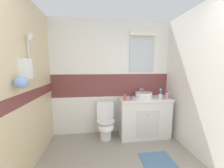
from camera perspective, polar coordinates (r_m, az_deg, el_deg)
wall_back_tiled at (r=2.88m, az=0.05°, el=2.73°), size 3.20×0.20×2.50m
wall_left_shower_alcove at (r=1.91m, az=-38.77°, el=-1.83°), size 0.26×3.48×2.50m
wall_right_plain at (r=2.35m, az=39.27°, el=-0.43°), size 0.10×3.48×2.50m
vanity_cabinet at (r=2.96m, az=13.94°, el=-14.07°), size 1.08×0.51×0.85m
sink_basin at (r=2.84m, az=13.97°, el=-4.68°), size 0.35×0.40×0.18m
toilet at (r=2.81m, az=-2.92°, el=-16.43°), size 0.37×0.50×0.79m
toothbrush_cup at (r=2.83m, az=20.80°, el=-5.03°), size 0.07×0.07×0.22m
soap_dispenser at (r=2.89m, az=23.39°, el=-4.81°), size 0.06×0.06×0.17m
perfume_flask_small at (r=2.61m, az=8.58°, el=-5.99°), size 0.05×0.03×0.10m
deodorant_spray_can at (r=2.56m, az=5.79°, el=-5.55°), size 0.05×0.05×0.16m
bath_mat at (r=2.52m, az=19.39°, el=-29.40°), size 0.52×0.38×0.01m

